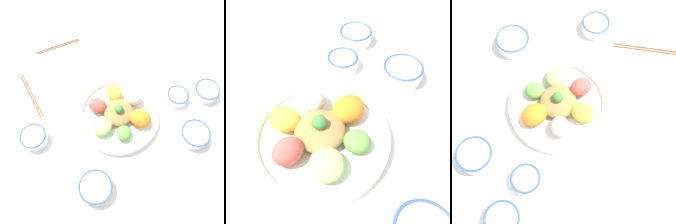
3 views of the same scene
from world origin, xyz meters
TOP-DOWN VIEW (x-y plane):
  - ground_plane at (0.00, 0.00)m, footprint 2.40×2.40m
  - salad_platter at (-0.02, 0.01)m, footprint 0.32×0.32m
  - sauce_bowl_red at (-0.20, 0.25)m, footprint 0.11×0.11m
  - rice_bowl_blue at (0.21, 0.17)m, footprint 0.12×0.12m
  - sauce_bowl_dark at (0.29, -0.12)m, footprint 0.10×0.10m
  - rice_bowl_plain at (-0.37, 0.15)m, footprint 0.10×0.10m
  - sauce_bowl_far at (-0.26, 0.09)m, footprint 0.09×0.09m
  - chopsticks_pair_far at (0.21, -0.29)m, footprint 0.05×0.23m

SIDE VIEW (x-z plane):
  - ground_plane at x=0.00m, z-range 0.00..0.00m
  - chopsticks_pair_far at x=0.21m, z-range 0.00..0.01m
  - sauce_bowl_far at x=-0.26m, z-range 0.00..0.04m
  - sauce_bowl_dark at x=0.29m, z-range 0.00..0.04m
  - rice_bowl_plain at x=-0.37m, z-range 0.00..0.05m
  - rice_bowl_blue at x=0.21m, z-range 0.00..0.05m
  - sauce_bowl_red at x=-0.20m, z-range 0.00..0.05m
  - salad_platter at x=-0.02m, z-range -0.02..0.07m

